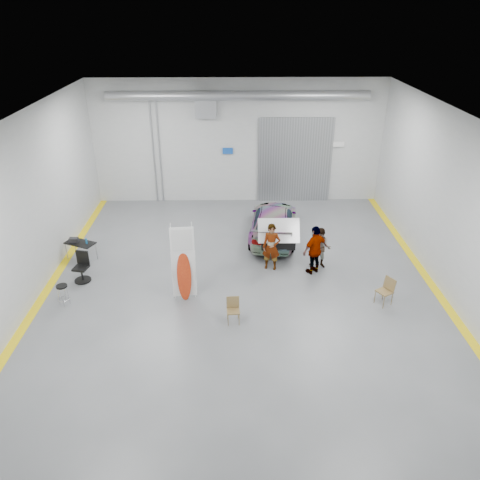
{
  "coord_description": "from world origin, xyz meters",
  "views": [
    {
      "loc": [
        -0.28,
        -14.25,
        9.08
      ],
      "look_at": [
        -0.03,
        0.56,
        1.5
      ],
      "focal_mm": 35.0,
      "sensor_mm": 36.0,
      "label": 1
    }
  ],
  "objects_px": {
    "person_b": "(321,248)",
    "work_table": "(78,242)",
    "folding_chair_near": "(233,315)",
    "office_chair": "(82,268)",
    "surfboard_display": "(183,269)",
    "person_a": "(271,247)",
    "sedan_car": "(273,222)",
    "folding_chair_far": "(383,296)",
    "person_c": "(315,250)",
    "shop_stool": "(63,295)"
  },
  "relations": [
    {
      "from": "person_b",
      "to": "work_table",
      "type": "distance_m",
      "value": 9.33
    },
    {
      "from": "sedan_car",
      "to": "folding_chair_near",
      "type": "distance_m",
      "value": 6.33
    },
    {
      "from": "person_a",
      "to": "surfboard_display",
      "type": "distance_m",
      "value": 3.69
    },
    {
      "from": "folding_chair_near",
      "to": "person_c",
      "type": "bearing_deg",
      "value": 41.44
    },
    {
      "from": "sedan_car",
      "to": "folding_chair_far",
      "type": "xyz_separation_m",
      "value": [
        3.28,
        -5.14,
        -0.38
      ]
    },
    {
      "from": "folding_chair_near",
      "to": "shop_stool",
      "type": "xyz_separation_m",
      "value": [
        -5.65,
        1.05,
        0.11
      ]
    },
    {
      "from": "person_b",
      "to": "office_chair",
      "type": "distance_m",
      "value": 8.81
    },
    {
      "from": "folding_chair_far",
      "to": "work_table",
      "type": "height_order",
      "value": "same"
    },
    {
      "from": "shop_stool",
      "to": "person_c",
      "type": "bearing_deg",
      "value": 12.71
    },
    {
      "from": "person_c",
      "to": "shop_stool",
      "type": "distance_m",
      "value": 8.9
    },
    {
      "from": "person_b",
      "to": "folding_chair_far",
      "type": "bearing_deg",
      "value": -36.69
    },
    {
      "from": "person_a",
      "to": "shop_stool",
      "type": "distance_m",
      "value": 7.46
    },
    {
      "from": "shop_stool",
      "to": "folding_chair_far",
      "type": "bearing_deg",
      "value": -0.67
    },
    {
      "from": "work_table",
      "to": "shop_stool",
      "type": "bearing_deg",
      "value": -83.61
    },
    {
      "from": "folding_chair_near",
      "to": "office_chair",
      "type": "relative_size",
      "value": 0.76
    },
    {
      "from": "sedan_car",
      "to": "work_table",
      "type": "bearing_deg",
      "value": 21.07
    },
    {
      "from": "folding_chair_far",
      "to": "office_chair",
      "type": "xyz_separation_m",
      "value": [
        -10.49,
        1.67,
        0.19
      ]
    },
    {
      "from": "surfboard_display",
      "to": "folding_chair_near",
      "type": "distance_m",
      "value": 2.32
    },
    {
      "from": "person_a",
      "to": "office_chair",
      "type": "distance_m",
      "value": 6.96
    },
    {
      "from": "person_a",
      "to": "person_b",
      "type": "distance_m",
      "value": 1.87
    },
    {
      "from": "sedan_car",
      "to": "shop_stool",
      "type": "height_order",
      "value": "sedan_car"
    },
    {
      "from": "person_c",
      "to": "person_b",
      "type": "bearing_deg",
      "value": -157.94
    },
    {
      "from": "person_c",
      "to": "work_table",
      "type": "height_order",
      "value": "person_c"
    },
    {
      "from": "surfboard_display",
      "to": "work_table",
      "type": "relative_size",
      "value": 2.2
    },
    {
      "from": "shop_stool",
      "to": "person_b",
      "type": "bearing_deg",
      "value": 14.85
    },
    {
      "from": "sedan_car",
      "to": "person_c",
      "type": "height_order",
      "value": "person_c"
    },
    {
      "from": "person_c",
      "to": "shop_stool",
      "type": "bearing_deg",
      "value": -20.51
    },
    {
      "from": "person_a",
      "to": "person_c",
      "type": "xyz_separation_m",
      "value": [
        1.58,
        -0.33,
        0.04
      ]
    },
    {
      "from": "person_b",
      "to": "person_c",
      "type": "relative_size",
      "value": 0.84
    },
    {
      "from": "sedan_car",
      "to": "person_a",
      "type": "xyz_separation_m",
      "value": [
        -0.3,
        -2.74,
        0.24
      ]
    },
    {
      "from": "work_table",
      "to": "office_chair",
      "type": "distance_m",
      "value": 1.68
    },
    {
      "from": "person_b",
      "to": "work_table",
      "type": "height_order",
      "value": "person_b"
    },
    {
      "from": "folding_chair_far",
      "to": "work_table",
      "type": "distance_m",
      "value": 11.5
    },
    {
      "from": "surfboard_display",
      "to": "folding_chair_far",
      "type": "distance_m",
      "value": 6.75
    },
    {
      "from": "folding_chair_near",
      "to": "person_a",
      "type": "bearing_deg",
      "value": 63.16
    },
    {
      "from": "person_c",
      "to": "surfboard_display",
      "type": "bearing_deg",
      "value": -13.69
    },
    {
      "from": "office_chair",
      "to": "person_b",
      "type": "bearing_deg",
      "value": 17.22
    },
    {
      "from": "work_table",
      "to": "office_chair",
      "type": "relative_size",
      "value": 1.17
    },
    {
      "from": "sedan_car",
      "to": "office_chair",
      "type": "bearing_deg",
      "value": 33.04
    },
    {
      "from": "person_a",
      "to": "person_c",
      "type": "height_order",
      "value": "person_c"
    },
    {
      "from": "person_a",
      "to": "folding_chair_far",
      "type": "distance_m",
      "value": 4.36
    },
    {
      "from": "shop_stool",
      "to": "person_a",
      "type": "bearing_deg",
      "value": 17.85
    },
    {
      "from": "folding_chair_far",
      "to": "shop_stool",
      "type": "height_order",
      "value": "folding_chair_far"
    },
    {
      "from": "person_b",
      "to": "work_table",
      "type": "bearing_deg",
      "value": -165.86
    },
    {
      "from": "folding_chair_near",
      "to": "folding_chair_far",
      "type": "xyz_separation_m",
      "value": [
        5.03,
        0.93,
        0.03
      ]
    },
    {
      "from": "person_a",
      "to": "person_c",
      "type": "bearing_deg",
      "value": -0.46
    },
    {
      "from": "work_table",
      "to": "person_a",
      "type": "bearing_deg",
      "value": -6.48
    },
    {
      "from": "folding_chair_near",
      "to": "surfboard_display",
      "type": "bearing_deg",
      "value": 137.31
    },
    {
      "from": "folding_chair_far",
      "to": "person_a",
      "type": "bearing_deg",
      "value": -154.96
    },
    {
      "from": "person_a",
      "to": "person_b",
      "type": "bearing_deg",
      "value": 14.07
    }
  ]
}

